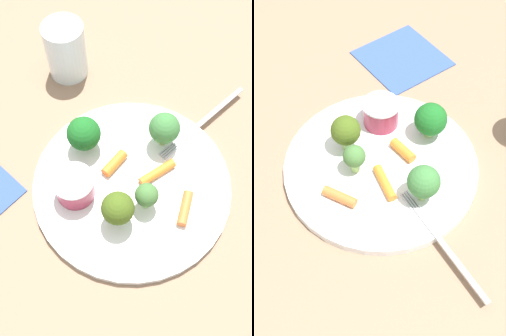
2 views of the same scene
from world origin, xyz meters
TOP-DOWN VIEW (x-y plane):
  - ground_plane at (0.00, 0.00)m, footprint 2.40×2.40m
  - plate at (0.00, 0.00)m, footprint 0.27×0.27m
  - sauce_cup at (-0.06, -0.05)m, footprint 0.05×0.05m
  - broccoli_floret_0 at (0.01, -0.05)m, footprint 0.04×0.04m
  - broccoli_floret_1 at (0.03, -0.02)m, footprint 0.03×0.03m
  - broccoli_floret_2 at (0.01, 0.08)m, footprint 0.04×0.04m
  - broccoli_floret_3 at (-0.08, 0.02)m, footprint 0.05×0.05m
  - carrot_stick_0 at (0.02, 0.03)m, footprint 0.03×0.05m
  - carrot_stick_1 at (-0.03, 0.01)m, footprint 0.02×0.04m
  - carrot_stick_2 at (0.08, -0.00)m, footprint 0.02×0.05m
  - fork at (0.04, 0.14)m, footprint 0.06×0.17m
  - drinking_glass at (-0.19, 0.13)m, footprint 0.06×0.06m

SIDE VIEW (x-z plane):
  - ground_plane at x=0.00m, z-range 0.00..0.00m
  - plate at x=0.00m, z-range 0.00..0.01m
  - fork at x=0.04m, z-range 0.01..0.01m
  - carrot_stick_0 at x=0.02m, z-range 0.01..0.02m
  - carrot_stick_2 at x=0.08m, z-range 0.01..0.03m
  - carrot_stick_1 at x=-0.03m, z-range 0.01..0.03m
  - sauce_cup at x=-0.06m, z-range 0.01..0.05m
  - broccoli_floret_1 at x=0.03m, z-range 0.02..0.06m
  - broccoli_floret_3 at x=-0.08m, z-range 0.02..0.07m
  - drinking_glass at x=-0.19m, z-range 0.00..0.09m
  - broccoli_floret_0 at x=0.01m, z-range 0.02..0.08m
  - broccoli_floret_2 at x=0.01m, z-range 0.02..0.08m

